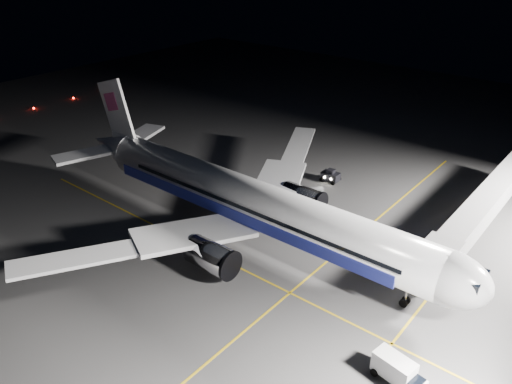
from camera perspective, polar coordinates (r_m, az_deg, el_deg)
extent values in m
plane|color=#4C4C4F|center=(64.32, -0.22, -5.32)|extent=(200.00, 200.00, 0.00)
cube|color=gold|center=(59.56, 7.31, -8.56)|extent=(0.25, 80.00, 0.01)
cube|color=gold|center=(60.59, -3.86, -7.68)|extent=(70.00, 0.25, 0.01)
cube|color=gold|center=(63.56, 21.54, -7.96)|extent=(0.25, 40.00, 0.01)
cylinder|color=silver|center=(61.62, -0.23, -1.17)|extent=(48.00, 5.60, 5.60)
ellipsoid|color=silver|center=(52.15, 20.86, -9.09)|extent=(8.96, 5.60, 5.60)
cube|color=black|center=(51.18, 23.45, -9.01)|extent=(2.20, 3.40, 0.90)
cone|color=silver|center=(80.97, -16.07, 5.17)|extent=(9.00, 5.49, 5.49)
cube|color=navy|center=(64.50, 0.65, -0.69)|extent=(42.24, 0.25, 1.50)
cube|color=navy|center=(60.80, -2.63, -2.60)|extent=(42.24, 0.25, 1.50)
cube|color=silver|center=(69.32, 2.38, 0.74)|extent=(11.36, 15.23, 1.53)
cube|color=silver|center=(58.89, -7.09, -4.67)|extent=(11.36, 15.23, 1.53)
cube|color=silver|center=(80.91, 4.92, 5.37)|extent=(8.57, 13.22, 1.31)
cube|color=silver|center=(55.87, -20.08, -7.22)|extent=(8.57, 13.22, 1.31)
cube|color=silver|center=(83.29, -13.02, 6.39)|extent=(6.20, 9.67, 0.45)
cube|color=silver|center=(77.90, -18.94, 4.10)|extent=(6.20, 9.67, 0.45)
cube|color=white|center=(77.22, -15.62, 8.84)|extent=(7.53, 0.40, 10.28)
cube|color=#C64382|center=(77.44, -16.10, 9.92)|extent=(3.22, 0.55, 3.22)
cylinder|color=#B7B7BF|center=(68.69, 5.32, -0.71)|extent=(5.60, 3.40, 3.40)
cylinder|color=#B7B7BF|center=(56.70, -5.12, -7.35)|extent=(5.60, 3.40, 3.40)
cylinder|color=#9999A0|center=(55.32, 16.74, -11.28)|extent=(0.26, 0.26, 2.50)
cylinder|color=black|center=(55.80, 16.63, -11.92)|extent=(0.90, 0.70, 0.90)
cylinder|color=#9999A0|center=(68.16, 0.12, -2.06)|extent=(0.26, 0.26, 2.50)
cylinder|color=#9999A0|center=(62.67, -4.87, -5.05)|extent=(0.26, 0.26, 2.50)
cylinder|color=black|center=(68.50, 0.12, -2.57)|extent=(1.10, 1.60, 1.10)
cylinder|color=black|center=(63.04, -4.84, -5.58)|extent=(1.10, 1.60, 1.10)
cube|color=#B2B2B7|center=(69.88, 24.95, -0.94)|extent=(3.00, 33.90, 2.80)
cube|color=#B2B2B7|center=(56.35, 20.34, -6.91)|extent=(3.60, 3.20, 3.40)
cylinder|color=#9999A0|center=(58.04, 19.85, -9.41)|extent=(0.70, 0.70, 3.10)
cylinder|color=black|center=(58.03, 19.34, -10.80)|extent=(0.70, 0.30, 0.70)
cylinder|color=black|center=(59.44, 19.99, -9.92)|extent=(0.70, 0.30, 0.70)
sphere|color=#FF140A|center=(123.30, -24.06, 8.73)|extent=(0.44, 0.44, 0.44)
sphere|color=#FF140A|center=(127.82, -20.15, 10.04)|extent=(0.44, 0.44, 0.44)
sphere|color=#FF140A|center=(132.94, -16.49, 11.21)|extent=(0.44, 0.44, 0.44)
cube|color=silver|center=(47.33, 15.50, -18.70)|extent=(3.86, 2.37, 1.99)
cube|color=black|center=(46.72, 17.80, -20.03)|extent=(1.32, 1.69, 0.45)
cylinder|color=black|center=(48.27, 17.32, -19.67)|extent=(0.75, 0.34, 0.72)
cylinder|color=black|center=(49.08, 14.73, -18.25)|extent=(0.75, 0.34, 0.72)
cylinder|color=black|center=(47.91, 13.34, -19.44)|extent=(0.75, 0.34, 0.72)
cube|color=black|center=(79.46, 8.52, 1.80)|extent=(2.78, 1.79, 1.25)
cube|color=black|center=(79.12, 8.56, 2.32)|extent=(1.17, 1.17, 0.68)
sphere|color=#FFF2CC|center=(78.99, 7.84, 1.69)|extent=(0.30, 0.30, 0.30)
sphere|color=#FFF2CC|center=(78.51, 8.55, 1.47)|extent=(0.30, 0.30, 0.30)
cylinder|color=black|center=(80.02, 9.47, 1.51)|extent=(0.69, 0.27, 0.68)
cylinder|color=black|center=(78.47, 8.79, 1.02)|extent=(0.69, 0.27, 0.68)
cylinder|color=black|center=(80.88, 8.21, 1.90)|extent=(0.69, 0.27, 0.68)
cylinder|color=black|center=(79.35, 7.50, 1.43)|extent=(0.69, 0.27, 0.68)
cone|color=#E96109|center=(68.91, -0.60, -2.62)|extent=(0.40, 0.40, 0.60)
cone|color=#E96109|center=(68.06, 8.86, -3.39)|extent=(0.40, 0.40, 0.61)
cone|color=#E96109|center=(67.38, 5.37, -3.48)|extent=(0.44, 0.44, 0.66)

